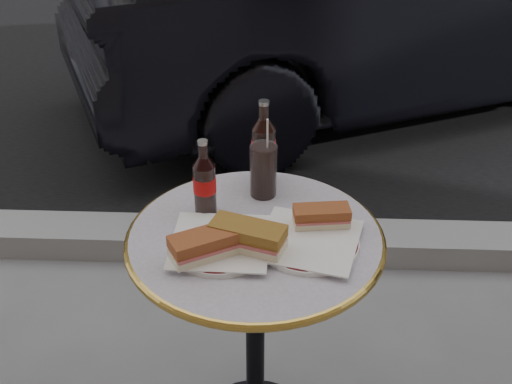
{
  "coord_description": "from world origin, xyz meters",
  "views": [
    {
      "loc": [
        0.05,
        -1.24,
        1.63
      ],
      "look_at": [
        0.0,
        0.05,
        0.82
      ],
      "focal_mm": 45.0,
      "sensor_mm": 36.0,
      "label": 1
    }
  ],
  "objects_px": {
    "cola_bottle_right": "(264,141)",
    "cola_bottle_left": "(204,178)",
    "cola_glass": "(263,170)",
    "plate_right": "(308,243)",
    "plate_left": "(220,244)",
    "bistro_table": "(255,345)"
  },
  "relations": [
    {
      "from": "bistro_table",
      "to": "cola_glass",
      "type": "distance_m",
      "value": 0.47
    },
    {
      "from": "cola_bottle_right",
      "to": "bistro_table",
      "type": "bearing_deg",
      "value": -92.54
    },
    {
      "from": "cola_bottle_right",
      "to": "cola_glass",
      "type": "bearing_deg",
      "value": -88.55
    },
    {
      "from": "cola_glass",
      "to": "plate_left",
      "type": "bearing_deg",
      "value": -111.36
    },
    {
      "from": "bistro_table",
      "to": "plate_right",
      "type": "distance_m",
      "value": 0.4
    },
    {
      "from": "cola_bottle_left",
      "to": "cola_bottle_right",
      "type": "height_order",
      "value": "cola_bottle_right"
    },
    {
      "from": "cola_bottle_right",
      "to": "cola_glass",
      "type": "distance_m",
      "value": 0.09
    },
    {
      "from": "plate_right",
      "to": "cola_glass",
      "type": "xyz_separation_m",
      "value": [
        -0.11,
        0.22,
        0.07
      ]
    },
    {
      "from": "cola_bottle_left",
      "to": "cola_glass",
      "type": "relative_size",
      "value": 1.41
    },
    {
      "from": "plate_left",
      "to": "cola_bottle_left",
      "type": "relative_size",
      "value": 1.15
    },
    {
      "from": "cola_bottle_left",
      "to": "cola_glass",
      "type": "xyz_separation_m",
      "value": [
        0.14,
        0.1,
        -0.03
      ]
    },
    {
      "from": "plate_right",
      "to": "cola_bottle_right",
      "type": "height_order",
      "value": "cola_bottle_right"
    },
    {
      "from": "bistro_table",
      "to": "plate_right",
      "type": "bearing_deg",
      "value": -16.77
    },
    {
      "from": "cola_bottle_right",
      "to": "cola_bottle_left",
      "type": "bearing_deg",
      "value": -129.13
    },
    {
      "from": "bistro_table",
      "to": "plate_left",
      "type": "relative_size",
      "value": 3.1
    },
    {
      "from": "plate_right",
      "to": "cola_bottle_left",
      "type": "xyz_separation_m",
      "value": [
        -0.25,
        0.12,
        0.1
      ]
    },
    {
      "from": "plate_left",
      "to": "plate_right",
      "type": "distance_m",
      "value": 0.2
    },
    {
      "from": "cola_bottle_right",
      "to": "cola_glass",
      "type": "xyz_separation_m",
      "value": [
        0.0,
        -0.07,
        -0.04
      ]
    },
    {
      "from": "plate_left",
      "to": "cola_bottle_left",
      "type": "height_order",
      "value": "cola_bottle_left"
    },
    {
      "from": "bistro_table",
      "to": "cola_bottle_right",
      "type": "bearing_deg",
      "value": 87.46
    },
    {
      "from": "plate_left",
      "to": "cola_glass",
      "type": "relative_size",
      "value": 1.63
    },
    {
      "from": "plate_left",
      "to": "cola_glass",
      "type": "bearing_deg",
      "value": 68.64
    }
  ]
}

